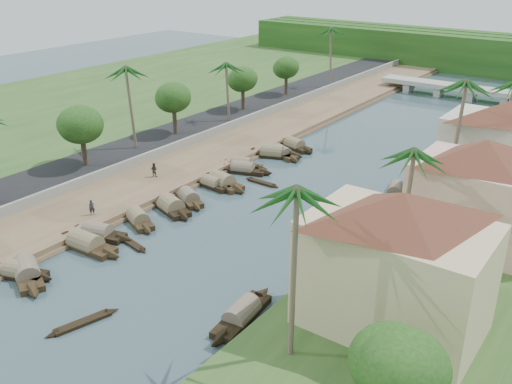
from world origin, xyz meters
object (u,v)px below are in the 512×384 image
Objects in this scene: sampan_0 at (27,272)px; sampan_1 at (19,272)px; building_near at (396,261)px; person_near at (92,207)px; bridge at (456,89)px.

sampan_1 is (-0.55, -0.37, -0.01)m from sampan_0.
building_near is at bearing 1.46° from sampan_1.
sampan_0 is at bearing -128.10° from person_near.
bridge is at bearing 21.42° from person_near.
person_near reaches higher than sampan_1.
sampan_0 is 5.31× the size of person_near.
building_near is at bearing 45.00° from sampan_0.
sampan_0 is (-28.37, -10.12, -5.97)m from building_near.
sampan_1 is 11.15m from person_near.
person_near is (-3.80, 10.23, 1.20)m from sampan_0.
building_near is (18.99, -74.00, 4.66)m from bridge.
sampan_0 is 10.98m from person_near.
person_near reaches higher than bridge.
sampan_1 is (-9.93, -84.49, -1.31)m from bridge.
bridge is at bearing 104.39° from building_near.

